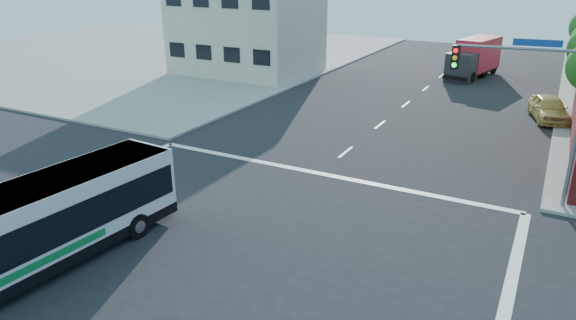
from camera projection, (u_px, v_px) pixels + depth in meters
The scene contains 7 objects.
ground at pixel (204, 265), 17.72m from camera, with size 120.00×120.00×0.00m, color black.
sidewalk_nw at pixel (144, 51), 61.96m from camera, with size 50.00×50.00×0.15m, color gray.
building_west at pixel (247, 30), 48.53m from camera, with size 12.06×10.06×8.00m.
signal_mast_ne at pixel (537, 90), 20.74m from camera, with size 7.91×1.13×8.07m.
transit_bus at pixel (25, 230), 16.69m from camera, with size 3.30×11.39×3.33m.
box_truck at pixel (474, 59), 47.22m from camera, with size 3.85×8.03×3.48m.
parked_car at pixel (549, 108), 34.12m from camera, with size 1.94×4.83×1.65m, color #D1B458.
Camera 1 is at (9.75, -12.12, 9.69)m, focal length 32.00 mm.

